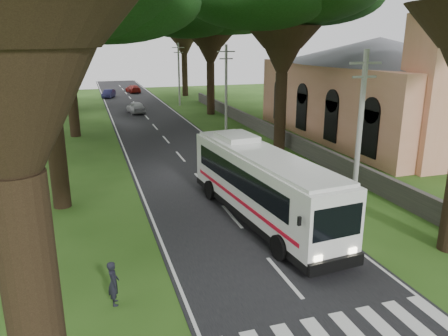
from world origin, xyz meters
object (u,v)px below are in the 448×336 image
Objects in this scene: distant_car_a at (136,107)px; pedestrian at (114,283)px; coach_bus at (261,184)px; distant_car_b at (109,94)px; church at (378,81)px; pole_near at (359,135)px; distant_car_c at (133,89)px; pole_far at (179,73)px; pole_mid at (226,89)px.

pedestrian is at bearing 75.87° from distant_car_a.
coach_bus reaches higher than distant_car_b.
church is 15.61× the size of pedestrian.
church is 19.88m from pole_near.
distant_car_c is at bearing 112.19° from church.
distant_car_b is 2.40× the size of pedestrian.
church is 5.53× the size of distant_car_c.
church is 5.85× the size of distant_car_a.
pedestrian is at bearing -161.73° from pole_near.
pole_far is 8.69m from distant_car_a.
distant_car_b is 54.74m from pedestrian.
pole_far is 14.23m from distant_car_b.
pole_near is at bearing -73.55° from pedestrian.
coach_bus is 7.59× the size of pedestrian.
pole_near is 5.20× the size of pedestrian.
pole_near is (-12.36, -15.55, -0.73)m from church.
pole_far reaches higher than coach_bus.
pedestrian is (-7.25, -60.15, 0.11)m from distant_car_c.
coach_bus is at bearing -102.88° from pole_mid.
pole_mid is 5.20× the size of pedestrian.
church is 31.03m from pedestrian.
coach_bus reaches higher than distant_car_c.
distant_car_a is (-6.30, 15.11, -3.45)m from pole_mid.
pole_near is 1.00× the size of pole_far.
pole_far reaches higher than pedestrian.
distant_car_a reaches higher than distant_car_c.
pole_far is 5.20× the size of pedestrian.
pole_near is 1.95× the size of distant_car_a.
pole_far is 1.95× the size of distant_car_a.
pole_far is at bearing 116.82° from church.
church reaches higher than distant_car_c.
church is 3.00× the size of pole_mid.
church reaches higher than pole_mid.
pedestrian is (-3.03, -54.66, 0.13)m from distant_car_b.
distant_car_a is at bearing 133.65° from church.
distant_car_b is (-8.50, 30.85, -3.54)m from pole_mid.
pole_mid reaches higher than coach_bus.
distant_car_c is at bearing 84.36° from coach_bus.
distant_car_b is at bearing 120.58° from church.
distant_car_a is 2.67× the size of pedestrian.
church is 27.41m from pole_far.
church reaches higher than distant_car_b.
coach_bus reaches higher than pedestrian.
distant_car_b is 6.92m from distant_car_c.
church is 6.52× the size of distant_car_b.
distant_car_c is (4.22, 5.49, 0.02)m from distant_car_b.
distant_car_c is (-0.00, 55.07, -1.16)m from coach_bus.
distant_car_b is (-4.22, 49.58, -1.19)m from coach_bus.
coach_bus is 55.08m from distant_car_c.
coach_bus is 49.77m from distant_car_b.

